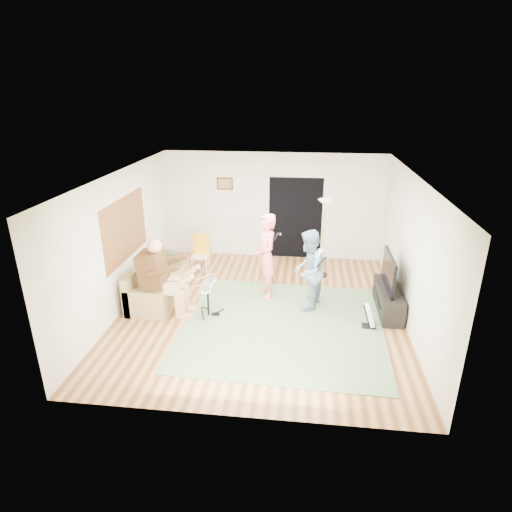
{
  "coord_description": "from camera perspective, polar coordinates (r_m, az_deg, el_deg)",
  "views": [
    {
      "loc": [
        0.79,
        -7.53,
        4.16
      ],
      "look_at": [
        -0.14,
        0.3,
        1.04
      ],
      "focal_mm": 30.0,
      "sensor_mm": 36.0,
      "label": 1
    }
  ],
  "objects": [
    {
      "name": "floor",
      "position": [
        8.64,
        0.69,
        -7.23
      ],
      "size": [
        6.0,
        6.0,
        0.0
      ],
      "primitive_type": "plane",
      "color": "brown",
      "rests_on": "ground"
    },
    {
      "name": "walls",
      "position": [
        8.07,
        0.73,
        1.2
      ],
      "size": [
        5.5,
        6.0,
        2.7
      ],
      "primitive_type": null,
      "color": "silver",
      "rests_on": "floor"
    },
    {
      "name": "ceiling",
      "position": [
        7.71,
        0.78,
        10.65
      ],
      "size": [
        6.0,
        6.0,
        0.0
      ],
      "primitive_type": "plane",
      "rotation": [
        3.14,
        0.0,
        0.0
      ],
      "color": "white",
      "rests_on": "walls"
    },
    {
      "name": "window_blinds",
      "position": [
        8.89,
        -17.04,
        3.53
      ],
      "size": [
        0.0,
        2.05,
        2.05
      ],
      "primitive_type": "plane",
      "rotation": [
        1.57,
        0.0,
        1.57
      ],
      "color": "brown",
      "rests_on": "walls"
    },
    {
      "name": "doorway",
      "position": [
        10.97,
        5.25,
        5.01
      ],
      "size": [
        2.1,
        0.0,
        2.1
      ],
      "primitive_type": "plane",
      "rotation": [
        1.57,
        0.0,
        0.0
      ],
      "color": "black",
      "rests_on": "walls"
    },
    {
      "name": "picture_frame",
      "position": [
        10.95,
        -4.18,
        9.6
      ],
      "size": [
        0.42,
        0.03,
        0.32
      ],
      "primitive_type": "cube",
      "color": "#3F2314",
      "rests_on": "walls"
    },
    {
      "name": "area_rug",
      "position": [
        8.13,
        3.61,
        -9.18
      ],
      "size": [
        3.8,
        3.68,
        0.02
      ],
      "primitive_type": "cube",
      "rotation": [
        0.0,
        0.0,
        -0.03
      ],
      "color": "#547447",
      "rests_on": "floor"
    },
    {
      "name": "sofa",
      "position": [
        9.3,
        -13.28,
        -3.83
      ],
      "size": [
        0.81,
        1.96,
        0.79
      ],
      "color": "#98804C",
      "rests_on": "floor"
    },
    {
      "name": "drummer",
      "position": [
        8.46,
        -12.1,
        -3.84
      ],
      "size": [
        1.0,
        0.56,
        1.53
      ],
      "color": "#4A2D14",
      "rests_on": "sofa"
    },
    {
      "name": "drum_kit",
      "position": [
        8.37,
        -6.4,
        -6.03
      ],
      "size": [
        0.37,
        0.67,
        0.69
      ],
      "color": "black",
      "rests_on": "floor"
    },
    {
      "name": "singer",
      "position": [
        8.84,
        1.36,
        -0.05
      ],
      "size": [
        0.64,
        0.77,
        1.81
      ],
      "primitive_type": "imported",
      "rotation": [
        0.0,
        0.0,
        -1.19
      ],
      "color": "#FF6E70",
      "rests_on": "floor"
    },
    {
      "name": "microphone",
      "position": [
        8.67,
        2.7,
        2.63
      ],
      "size": [
        0.06,
        0.06,
        0.24
      ],
      "primitive_type": null,
      "color": "black",
      "rests_on": "singer"
    },
    {
      "name": "guitarist",
      "position": [
        8.44,
        6.96,
        -1.93
      ],
      "size": [
        0.8,
        0.92,
        1.64
      ],
      "primitive_type": "imported",
      "rotation": [
        0.0,
        0.0,
        -1.82
      ],
      "color": "slate",
      "rests_on": "floor"
    },
    {
      "name": "guitar_held",
      "position": [
        8.33,
        8.43,
        -0.13
      ],
      "size": [
        0.31,
        0.61,
        0.26
      ],
      "primitive_type": null,
      "rotation": [
        0.0,
        0.0,
        -0.34
      ],
      "color": "white",
      "rests_on": "guitarist"
    },
    {
      "name": "guitar_spare",
      "position": [
        8.22,
        14.97,
        -7.63
      ],
      "size": [
        0.32,
        0.28,
        0.88
      ],
      "color": "black",
      "rests_on": "floor"
    },
    {
      "name": "torchiere_lamp",
      "position": [
        9.84,
        8.92,
        4.18
      ],
      "size": [
        0.33,
        0.33,
        1.84
      ],
      "color": "black",
      "rests_on": "floor"
    },
    {
      "name": "dining_chair",
      "position": [
        10.31,
        -7.36,
        -0.42
      ],
      "size": [
        0.41,
        0.42,
        0.92
      ],
      "rotation": [
        0.0,
        0.0,
        0.04
      ],
      "color": "beige",
      "rests_on": "floor"
    },
    {
      "name": "tv_cabinet",
      "position": [
        8.89,
        17.21,
        -5.57
      ],
      "size": [
        0.4,
        1.4,
        0.5
      ],
      "primitive_type": "cube",
      "color": "black",
      "rests_on": "floor"
    },
    {
      "name": "television",
      "position": [
        8.63,
        17.32,
        -2.01
      ],
      "size": [
        0.06,
        1.11,
        0.68
      ],
      "primitive_type": "cube",
      "color": "black",
      "rests_on": "tv_cabinet"
    }
  ]
}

